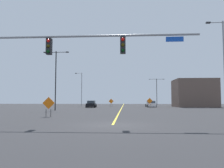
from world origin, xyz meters
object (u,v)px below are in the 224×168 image
object	(u,v)px
street_lamp_near_left	(157,89)
construction_sign_right_shoulder	(49,104)
street_lamp_far_left	(56,75)
traffic_signal_assembly	(53,52)
car_white_passing	(151,104)
construction_sign_right_lane	(111,102)
construction_sign_median_far	(150,101)
car_black_near	(91,104)
street_lamp_near_right	(224,60)
street_lamp_mid_right	(81,88)

from	to	relation	value
street_lamp_near_left	construction_sign_right_shoulder	world-z (taller)	street_lamp_near_left
street_lamp_far_left	traffic_signal_assembly	bearing A→B (deg)	-72.65
car_white_passing	construction_sign_right_shoulder	bearing A→B (deg)	-113.11
construction_sign_right_lane	construction_sign_right_shoulder	xyz separation A→B (m)	(-3.75, -31.38, -0.00)
construction_sign_right_lane	construction_sign_median_far	xyz separation A→B (m)	(8.33, -5.28, 0.11)
traffic_signal_assembly	street_lamp_near_left	xyz separation A→B (m)	(14.08, 54.52, 0.19)
traffic_signal_assembly	car_black_near	world-z (taller)	traffic_signal_assembly
street_lamp_near_right	street_lamp_mid_right	xyz separation A→B (m)	(-21.56, 35.21, -0.72)
street_lamp_far_left	construction_sign_right_lane	world-z (taller)	street_lamp_far_left
street_lamp_mid_right	car_black_near	bearing A→B (deg)	-68.92
street_lamp_far_left	construction_sign_median_far	world-z (taller)	street_lamp_far_left
street_lamp_far_left	street_lamp_near_right	size ratio (longest dim) A/B	0.93
traffic_signal_assembly	street_lamp_far_left	bearing A→B (deg)	107.35
street_lamp_far_left	construction_sign_right_lane	bearing A→B (deg)	69.64
street_lamp_near_left	street_lamp_mid_right	bearing A→B (deg)	-153.35
street_lamp_near_left	construction_sign_right_shoulder	bearing A→B (deg)	-109.02
street_lamp_mid_right	car_white_passing	distance (m)	19.36
street_lamp_near_left	construction_sign_right_shoulder	distance (m)	51.02
street_lamp_mid_right	street_lamp_near_left	world-z (taller)	street_lamp_mid_right
street_lamp_near_right	street_lamp_mid_right	world-z (taller)	street_lamp_near_right
street_lamp_mid_right	street_lamp_near_left	size ratio (longest dim) A/B	1.09
street_lamp_mid_right	construction_sign_median_far	distance (m)	20.48
construction_sign_right_lane	car_black_near	size ratio (longest dim) A/B	0.48
street_lamp_far_left	construction_sign_right_shoulder	xyz separation A→B (m)	(3.33, -12.29, -4.08)
street_lamp_mid_right	street_lamp_far_left	bearing A→B (deg)	-87.20
traffic_signal_assembly	car_black_near	bearing A→B (deg)	94.48
street_lamp_mid_right	car_black_near	size ratio (longest dim) A/B	2.26
street_lamp_far_left	street_lamp_near_left	xyz separation A→B (m)	(19.92, 35.82, -0.38)
street_lamp_near_right	car_black_near	bearing A→B (deg)	126.01
street_lamp_near_left	construction_sign_median_far	xyz separation A→B (m)	(-4.50, -22.01, -3.59)
car_white_passing	construction_sign_median_far	bearing A→B (deg)	-99.61
street_lamp_far_left	street_lamp_near_left	distance (m)	40.99
car_white_passing	car_black_near	world-z (taller)	car_black_near
street_lamp_near_right	street_lamp_near_left	world-z (taller)	street_lamp_near_right
traffic_signal_assembly	street_lamp_far_left	distance (m)	19.59
traffic_signal_assembly	street_lamp_near_right	distance (m)	16.91
construction_sign_median_far	car_black_near	xyz separation A→B (m)	(-12.09, -0.42, -0.62)
construction_sign_right_lane	street_lamp_mid_right	bearing A→B (deg)	143.66
street_lamp_mid_right	construction_sign_median_far	size ratio (longest dim) A/B	4.38
car_black_near	street_lamp_mid_right	bearing A→B (deg)	111.08
construction_sign_right_lane	construction_sign_median_far	distance (m)	9.87
street_lamp_mid_right	construction_sign_right_lane	distance (m)	10.95
street_lamp_near_left	construction_sign_median_far	world-z (taller)	street_lamp_near_left
street_lamp_far_left	street_lamp_near_left	size ratio (longest dim) A/B	1.11
traffic_signal_assembly	street_lamp_near_left	bearing A→B (deg)	75.52
street_lamp_near_right	construction_sign_median_far	bearing A→B (deg)	101.65
street_lamp_near_right	car_white_passing	distance (m)	28.27
traffic_signal_assembly	street_lamp_mid_right	distance (m)	44.47
construction_sign_right_lane	street_lamp_near_right	bearing A→B (deg)	-65.52
street_lamp_near_right	construction_sign_median_far	size ratio (longest dim) A/B	4.76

